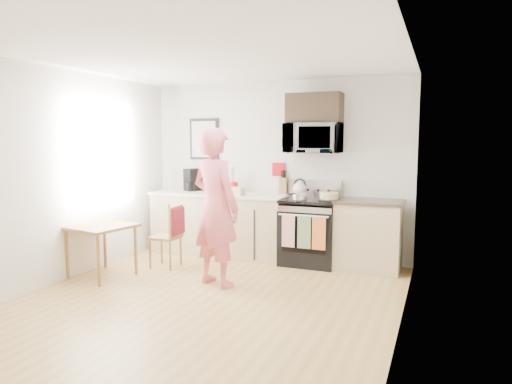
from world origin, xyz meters
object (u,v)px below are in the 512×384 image
at_px(microwave, 313,138).
at_px(cake, 329,197).
at_px(person, 215,207).
at_px(chair, 173,228).
at_px(dining_table, 101,231).
at_px(range, 310,233).

bearing_deg(microwave, cake, -32.56).
relative_size(person, chair, 2.22).
height_order(person, cake, person).
relative_size(dining_table, chair, 0.84).
xyz_separation_m(dining_table, cake, (2.56, 1.53, 0.38)).
height_order(chair, cake, cake).
bearing_deg(person, microwave, -99.98).
bearing_deg(dining_table, range, 35.09).
relative_size(microwave, chair, 0.89).
xyz_separation_m(microwave, chair, (-1.67, -1.00, -1.21)).
xyz_separation_m(person, cake, (1.07, 1.26, 0.03)).
bearing_deg(chair, microwave, 26.94).
bearing_deg(person, dining_table, 28.78).
height_order(person, chair, person).
xyz_separation_m(range, person, (-0.79, -1.34, 0.51)).
height_order(person, dining_table, person).
height_order(microwave, person, microwave).
bearing_deg(chair, dining_table, -134.43).
relative_size(microwave, dining_table, 1.06).
relative_size(range, microwave, 1.53).
relative_size(microwave, cake, 2.47).
xyz_separation_m(microwave, person, (-0.79, -1.44, -0.82)).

